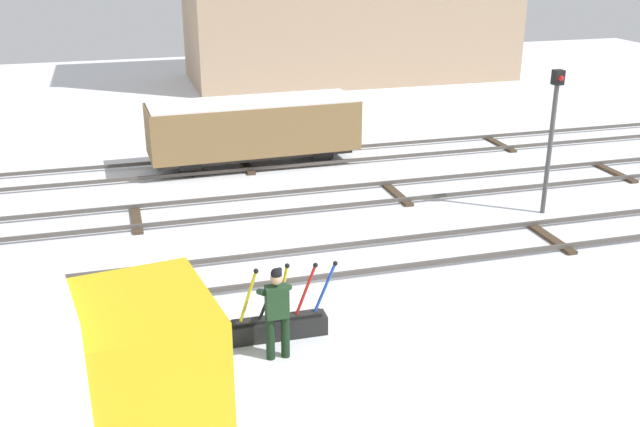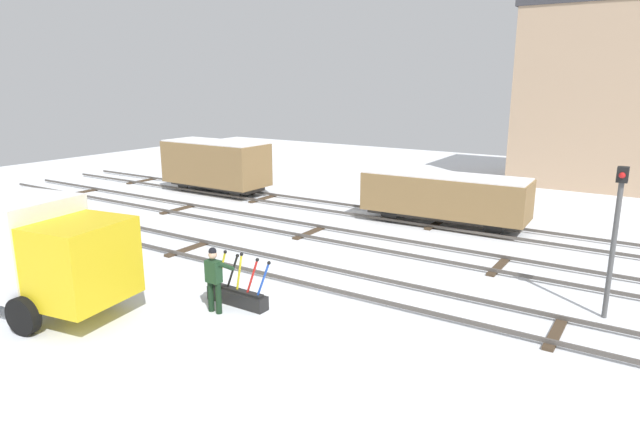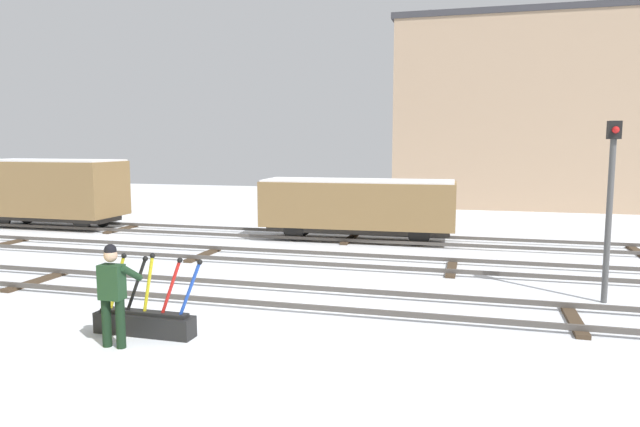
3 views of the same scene
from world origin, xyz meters
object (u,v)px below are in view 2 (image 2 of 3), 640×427
object	(u,v)px
freight_car_far_end	(444,196)
delivery_truck	(18,246)
switch_lever_frame	(238,295)
signal_post	(616,227)
freight_car_back_track	(216,164)
rail_worker	(214,276)

from	to	relation	value
freight_car_far_end	delivery_truck	bearing A→B (deg)	-116.50
switch_lever_frame	freight_car_far_end	bearing A→B (deg)	81.88
signal_post	freight_car_far_end	size ratio (longest dim) A/B	0.57
signal_post	freight_car_back_track	world-z (taller)	signal_post
switch_lever_frame	delivery_truck	world-z (taller)	delivery_truck
switch_lever_frame	signal_post	world-z (taller)	signal_post
rail_worker	freight_car_far_end	size ratio (longest dim) A/B	0.26
freight_car_back_track	switch_lever_frame	bearing A→B (deg)	-44.27
delivery_truck	freight_car_back_track	size ratio (longest dim) A/B	1.10
switch_lever_frame	signal_post	bearing A→B (deg)	28.62
delivery_truck	signal_post	xyz separation A→B (m)	(12.51, 7.25, 0.67)
delivery_truck	freight_car_back_track	bearing A→B (deg)	105.43
switch_lever_frame	freight_car_far_end	size ratio (longest dim) A/B	0.31
delivery_truck	freight_car_far_end	xyz separation A→B (m)	(6.11, 13.39, -0.40)
freight_car_far_end	freight_car_back_track	distance (m)	12.10
freight_car_far_end	freight_car_back_track	world-z (taller)	freight_car_back_track
rail_worker	freight_car_far_end	xyz separation A→B (m)	(1.78, 11.01, 0.26)
signal_post	rail_worker	bearing A→B (deg)	-149.18
rail_worker	freight_car_back_track	size ratio (longest dim) A/B	0.30
freight_car_far_end	freight_car_back_track	xyz separation A→B (m)	(-12.10, 0.00, 0.29)
rail_worker	freight_car_back_track	distance (m)	15.10
signal_post	freight_car_far_end	distance (m)	8.93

